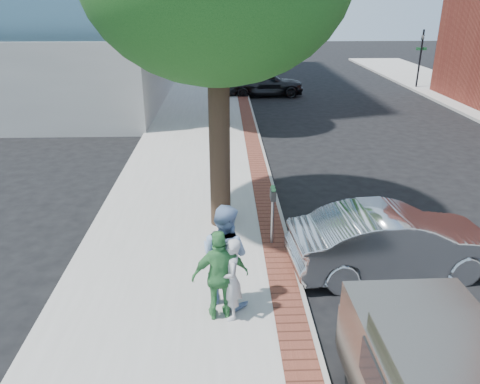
{
  "coord_description": "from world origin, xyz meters",
  "views": [
    {
      "loc": [
        -0.51,
        -9.23,
        5.64
      ],
      "look_at": [
        -0.11,
        1.46,
        1.2
      ],
      "focal_mm": 35.0,
      "sensor_mm": 36.0,
      "label": 1
    }
  ],
  "objects_px": {
    "parking_meter": "(273,203)",
    "person_green": "(220,275)",
    "person_gray": "(231,279)",
    "person_officer": "(225,255)",
    "sedan_silver": "(394,242)",
    "bg_car": "(263,82)"
  },
  "relations": [
    {
      "from": "parking_meter",
      "to": "bg_car",
      "type": "bearing_deg",
      "value": 85.88
    },
    {
      "from": "bg_car",
      "to": "sedan_silver",
      "type": "bearing_deg",
      "value": -179.45
    },
    {
      "from": "person_officer",
      "to": "parking_meter",
      "type": "bearing_deg",
      "value": -80.71
    },
    {
      "from": "person_officer",
      "to": "bg_car",
      "type": "bearing_deg",
      "value": -60.81
    },
    {
      "from": "parking_meter",
      "to": "person_green",
      "type": "xyz_separation_m",
      "value": [
        -1.23,
        -2.78,
        -0.17
      ]
    },
    {
      "from": "parking_meter",
      "to": "person_officer",
      "type": "bearing_deg",
      "value": -116.61
    },
    {
      "from": "parking_meter",
      "to": "person_gray",
      "type": "xyz_separation_m",
      "value": [
        -1.03,
        -2.78,
        -0.26
      ]
    },
    {
      "from": "parking_meter",
      "to": "bg_car",
      "type": "height_order",
      "value": "bg_car"
    },
    {
      "from": "person_gray",
      "to": "sedan_silver",
      "type": "distance_m",
      "value": 3.95
    },
    {
      "from": "parking_meter",
      "to": "person_green",
      "type": "distance_m",
      "value": 3.05
    },
    {
      "from": "person_gray",
      "to": "person_officer",
      "type": "relative_size",
      "value": 0.78
    },
    {
      "from": "parking_meter",
      "to": "bg_car",
      "type": "distance_m",
      "value": 19.27
    },
    {
      "from": "person_gray",
      "to": "sedan_silver",
      "type": "bearing_deg",
      "value": 109.62
    },
    {
      "from": "person_gray",
      "to": "sedan_silver",
      "type": "height_order",
      "value": "person_gray"
    },
    {
      "from": "sedan_silver",
      "to": "parking_meter",
      "type": "bearing_deg",
      "value": 61.01
    },
    {
      "from": "person_officer",
      "to": "sedan_silver",
      "type": "height_order",
      "value": "person_officer"
    },
    {
      "from": "person_officer",
      "to": "person_green",
      "type": "bearing_deg",
      "value": 116.16
    },
    {
      "from": "bg_car",
      "to": "parking_meter",
      "type": "bearing_deg",
      "value": 173.15
    },
    {
      "from": "person_gray",
      "to": "person_officer",
      "type": "xyz_separation_m",
      "value": [
        -0.11,
        0.49,
        0.23
      ]
    },
    {
      "from": "person_gray",
      "to": "person_officer",
      "type": "bearing_deg",
      "value": -172.34
    },
    {
      "from": "parking_meter",
      "to": "person_officer",
      "type": "height_order",
      "value": "person_officer"
    },
    {
      "from": "person_officer",
      "to": "sedan_silver",
      "type": "bearing_deg",
      "value": -126.93
    }
  ]
}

